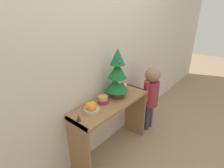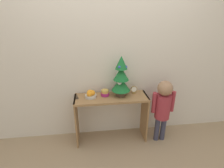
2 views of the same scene
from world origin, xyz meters
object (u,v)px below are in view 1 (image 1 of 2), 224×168
object	(u,v)px
figurine	(78,117)
singing_bowl	(103,100)
fruit_bowl	(91,108)
desk_clock	(124,86)
mini_tree	(117,75)
child_figure	(151,91)

from	to	relation	value
figurine	singing_bowl	bearing A→B (deg)	7.59
fruit_bowl	singing_bowl	distance (m)	0.20
fruit_bowl	desk_clock	distance (m)	0.61
singing_bowl	figurine	size ratio (longest dim) A/B	1.58
mini_tree	singing_bowl	size ratio (longest dim) A/B	4.82
mini_tree	fruit_bowl	bearing A→B (deg)	-178.95
mini_tree	fruit_bowl	size ratio (longest dim) A/B	3.61
figurine	child_figure	bearing A→B (deg)	-5.49
fruit_bowl	desk_clock	size ratio (longest dim) A/B	1.40
child_figure	figurine	bearing A→B (deg)	174.51
desk_clock	child_figure	distance (m)	0.45
singing_bowl	figurine	world-z (taller)	singing_bowl
fruit_bowl	mini_tree	bearing A→B (deg)	1.05
singing_bowl	child_figure	size ratio (longest dim) A/B	0.12
mini_tree	desk_clock	size ratio (longest dim) A/B	5.06
desk_clock	figurine	world-z (taller)	desk_clock
fruit_bowl	figurine	size ratio (longest dim) A/B	2.12
fruit_bowl	figurine	bearing A→B (deg)	-173.15
figurine	child_figure	xyz separation A→B (m)	(1.17, -0.11, -0.14)
mini_tree	desk_clock	world-z (taller)	mini_tree
singing_bowl	desk_clock	xyz separation A→B (m)	(0.41, 0.02, 0.02)
mini_tree	desk_clock	xyz separation A→B (m)	(0.19, 0.04, -0.21)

